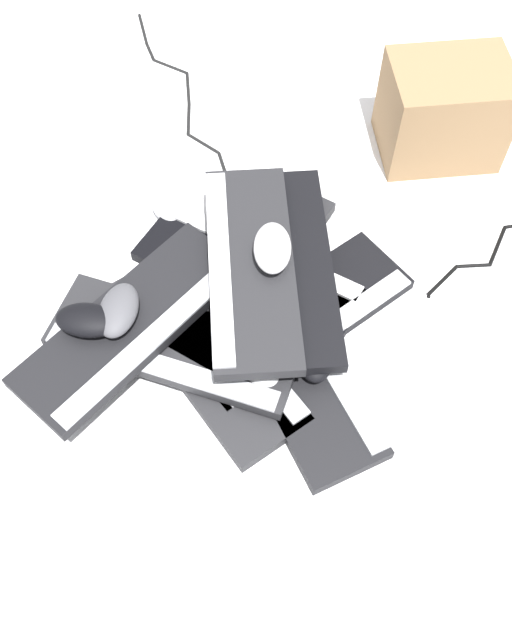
{
  "coord_description": "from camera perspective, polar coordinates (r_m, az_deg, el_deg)",
  "views": [
    {
      "loc": [
        -0.3,
        -0.51,
        1.13
      ],
      "look_at": [
        0.0,
        0.07,
        0.06
      ],
      "focal_mm": 40.0,
      "sensor_mm": 36.0,
      "label": 1
    }
  ],
  "objects": [
    {
      "name": "keyboard_5",
      "position": [
        1.31,
        2.65,
        4.39
      ],
      "size": [
        0.31,
        0.46,
        0.03
      ],
      "color": "black",
      "rests_on": "keyboard_4"
    },
    {
      "name": "keyboard_6",
      "position": [
        1.26,
        -6.62,
        -1.97
      ],
      "size": [
        0.41,
        0.42,
        0.03
      ],
      "color": "#232326",
      "rests_on": "keyboard_2"
    },
    {
      "name": "cable_1",
      "position": [
        1.71,
        -5.77,
        16.9
      ],
      "size": [
        0.15,
        0.67,
        0.01
      ],
      "color": "black",
      "rests_on": "ground"
    },
    {
      "name": "keyboard_0",
      "position": [
        1.31,
        3.57,
        0.09
      ],
      "size": [
        0.46,
        0.22,
        0.03
      ],
      "color": "black",
      "rests_on": "ground"
    },
    {
      "name": "cardboard_box",
      "position": [
        1.58,
        14.77,
        15.86
      ],
      "size": [
        0.29,
        0.26,
        0.2
      ],
      "primitive_type": "cube",
      "rotation": [
        0.0,
        0.0,
        5.91
      ],
      "color": "olive",
      "rests_on": "ground"
    },
    {
      "name": "keyboard_2",
      "position": [
        1.28,
        -3.92,
        -2.44
      ],
      "size": [
        0.21,
        0.46,
        0.03
      ],
      "color": "#232326",
      "rests_on": "ground"
    },
    {
      "name": "mouse_4",
      "position": [
        1.24,
        4.68,
        -2.75
      ],
      "size": [
        0.11,
        0.13,
        0.04
      ],
      "primitive_type": "ellipsoid",
      "rotation": [
        0.0,
        0.0,
        1.13
      ],
      "color": "black",
      "rests_on": "keyboard_3"
    },
    {
      "name": "keyboard_8",
      "position": [
        1.25,
        -9.85,
        -0.31
      ],
      "size": [
        0.46,
        0.3,
        0.03
      ],
      "color": "black",
      "rests_on": "keyboard_6"
    },
    {
      "name": "keyboard_7",
      "position": [
        1.27,
        -0.52,
        4.36
      ],
      "size": [
        0.31,
        0.46,
        0.03
      ],
      "color": "#232326",
      "rests_on": "keyboard_5"
    },
    {
      "name": "mouse_1",
      "position": [
        1.48,
        -7.11,
        9.28
      ],
      "size": [
        0.08,
        0.12,
        0.04
      ],
      "primitive_type": "ellipsoid",
      "rotation": [
        0.0,
        0.0,
        1.43
      ],
      "color": "#B7B7BC",
      "rests_on": "ground"
    },
    {
      "name": "mouse_5",
      "position": [
        1.23,
        -0.06,
        -3.45
      ],
      "size": [
        0.08,
        0.12,
        0.04
      ],
      "primitive_type": "ellipsoid",
      "rotation": [
        0.0,
        0.0,
        1.7
      ],
      "color": "silver",
      "rests_on": "keyboard_3"
    },
    {
      "name": "keyboard_4",
      "position": [
        1.34,
        -1.03,
        4.28
      ],
      "size": [
        0.45,
        0.35,
        0.03
      ],
      "color": "#232326",
      "rests_on": "keyboard_1"
    },
    {
      "name": "mouse_3",
      "position": [
        1.25,
        1.32,
        5.79
      ],
      "size": [
        0.11,
        0.13,
        0.04
      ],
      "primitive_type": "ellipsoid",
      "rotation": [
        0.0,
        0.0,
        1.08
      ],
      "color": "silver",
      "rests_on": "keyboard_7"
    },
    {
      "name": "keyboard_3",
      "position": [
        1.27,
        3.1,
        -3.63
      ],
      "size": [
        0.17,
        0.45,
        0.03
      ],
      "color": "black",
      "rests_on": "ground"
    },
    {
      "name": "keyboard_1",
      "position": [
        1.37,
        -0.59,
        3.73
      ],
      "size": [
        0.36,
        0.45,
        0.03
      ],
      "color": "black",
      "rests_on": "ground"
    },
    {
      "name": "mouse_2",
      "position": [
        1.23,
        -13.33,
        -0.01
      ],
      "size": [
        0.13,
        0.12,
        0.04
      ],
      "primitive_type": "ellipsoid",
      "rotation": [
        0.0,
        0.0,
        2.53
      ],
      "color": "black",
      "rests_on": "keyboard_8"
    },
    {
      "name": "mouse_0",
      "position": [
        1.23,
        -10.95,
        0.77
      ],
      "size": [
        0.12,
        0.13,
        0.04
      ],
      "primitive_type": "ellipsoid",
      "rotation": [
        0.0,
        0.0,
        4.05
      ],
      "color": "#4C4C51",
      "rests_on": "keyboard_8"
    },
    {
      "name": "ground_plane",
      "position": [
        1.28,
        1.38,
        -3.94
      ],
      "size": [
        3.2,
        3.2,
        0.0
      ],
      "primitive_type": "plane",
      "color": "white"
    }
  ]
}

